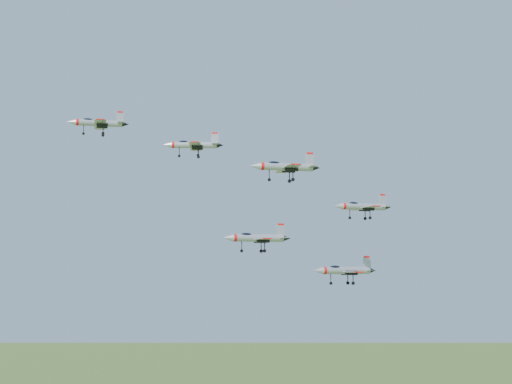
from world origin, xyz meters
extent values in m
cylinder|color=#A3A7B0|center=(-23.26, 12.72, 134.04)|extent=(8.93, 1.63, 1.28)
cone|color=#A3A7B0|center=(-28.59, 12.93, 134.04)|extent=(1.83, 1.35, 1.28)
cone|color=black|center=(-18.13, 12.52, 134.04)|extent=(1.42, 1.14, 1.09)
ellipsoid|color=black|center=(-25.43, 12.80, 134.52)|extent=(2.21, 1.01, 0.81)
cube|color=#A3A7B0|center=(-23.17, 9.95, 133.79)|extent=(2.44, 4.43, 0.14)
cube|color=#A3A7B0|center=(-22.95, 15.47, 133.79)|extent=(2.44, 4.43, 0.14)
cube|color=#A3A7B0|center=(-19.21, 12.56, 135.37)|extent=(1.48, 0.18, 2.07)
cube|color=red|center=(-19.21, 12.56, 136.46)|extent=(1.09, 0.18, 0.35)
cylinder|color=#A3A7B0|center=(-7.03, -3.48, 127.67)|extent=(8.16, 2.85, 1.17)
cone|color=#A3A7B0|center=(-11.78, -2.45, 127.67)|extent=(1.83, 1.48, 1.17)
cone|color=black|center=(-2.45, -4.46, 127.67)|extent=(1.44, 1.24, 0.99)
ellipsoid|color=black|center=(-8.96, -3.06, 128.11)|extent=(2.11, 1.24, 0.74)
cube|color=#A3A7B0|center=(-7.38, -5.98, 127.44)|extent=(2.86, 4.31, 0.13)
cube|color=#A3A7B0|center=(-6.32, -1.05, 127.44)|extent=(2.86, 4.31, 0.13)
cube|color=#A3A7B0|center=(-3.42, -4.25, 128.88)|extent=(1.34, 0.39, 1.89)
cube|color=red|center=(-3.42, -4.25, 129.87)|extent=(0.99, 0.33, 0.31)
cylinder|color=#A3A7B0|center=(5.36, -19.56, 121.92)|extent=(8.76, 1.64, 1.26)
cone|color=#A3A7B0|center=(0.14, -19.33, 121.92)|extent=(1.80, 1.33, 1.26)
cone|color=black|center=(10.39, -19.79, 121.92)|extent=(1.40, 1.13, 1.07)
ellipsoid|color=black|center=(3.24, -19.47, 122.40)|extent=(2.17, 1.00, 0.80)
cube|color=#A3A7B0|center=(5.44, -22.28, 121.68)|extent=(2.41, 4.35, 0.14)
cube|color=#A3A7B0|center=(5.68, -16.87, 121.68)|extent=(2.41, 4.35, 0.14)
cube|color=#A3A7B0|center=(9.33, -19.74, 123.23)|extent=(1.46, 0.18, 2.03)
cube|color=red|center=(9.33, -19.74, 124.30)|extent=(1.07, 0.18, 0.34)
cylinder|color=#A3A7B0|center=(6.37, 1.62, 111.19)|extent=(9.81, 1.46, 1.42)
cone|color=#A3A7B0|center=(0.49, 1.65, 111.19)|extent=(1.97, 1.43, 1.42)
cone|color=black|center=(12.04, 1.60, 111.19)|extent=(1.53, 1.21, 1.20)
ellipsoid|color=black|center=(3.97, 1.63, 111.73)|extent=(2.40, 1.03, 0.90)
cube|color=#A3A7B0|center=(6.58, -1.43, 110.92)|extent=(2.53, 4.81, 0.15)
cube|color=#A3A7B0|center=(6.60, 4.67, 110.92)|extent=(2.53, 4.81, 0.15)
cube|color=#A3A7B0|center=(10.84, 1.60, 112.66)|extent=(1.64, 0.14, 2.29)
cube|color=red|center=(10.84, 1.60, 113.86)|extent=(1.20, 0.16, 0.38)
cylinder|color=#A3A7B0|center=(23.70, -8.44, 116.74)|extent=(8.48, 1.49, 1.22)
cone|color=#A3A7B0|center=(18.63, -8.60, 116.74)|extent=(1.73, 1.27, 1.22)
cone|color=black|center=(28.58, -8.29, 116.74)|extent=(1.35, 1.08, 1.04)
ellipsoid|color=black|center=(21.63, -8.51, 117.20)|extent=(2.09, 0.94, 0.77)
cube|color=#A3A7B0|center=(23.97, -11.06, 116.51)|extent=(2.29, 4.20, 0.13)
cube|color=#A3A7B0|center=(23.80, -5.81, 116.51)|extent=(2.29, 4.20, 0.13)
cube|color=#A3A7B0|center=(27.54, -8.32, 118.01)|extent=(1.41, 0.16, 1.97)
cube|color=red|center=(27.54, -8.32, 119.04)|extent=(1.04, 0.16, 0.33)
cylinder|color=#A3A7B0|center=(22.10, -3.52, 105.07)|extent=(9.53, 1.78, 1.37)
cone|color=#A3A7B0|center=(16.42, -3.76, 105.07)|extent=(1.95, 1.45, 1.37)
cone|color=black|center=(27.57, -3.28, 105.07)|extent=(1.52, 1.23, 1.16)
ellipsoid|color=black|center=(19.78, -3.62, 105.58)|extent=(2.36, 1.08, 0.87)
cube|color=#A3A7B0|center=(22.43, -6.46, 104.80)|extent=(2.62, 4.73, 0.15)
cube|color=#A3A7B0|center=(22.18, -0.56, 104.80)|extent=(2.62, 4.73, 0.15)
cube|color=#A3A7B0|center=(26.41, -3.33, 106.49)|extent=(1.58, 0.19, 2.21)
cube|color=red|center=(26.41, -3.33, 107.65)|extent=(1.16, 0.20, 0.37)
camera|label=1|loc=(-29.23, -129.11, 105.68)|focal=50.00mm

